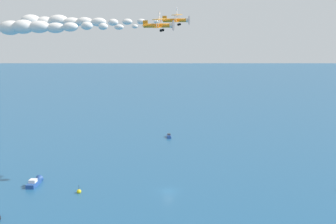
{
  "coord_description": "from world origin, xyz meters",
  "views": [
    {
      "loc": [
        108.16,
        29.6,
        34.69
      ],
      "look_at": [
        0.0,
        -0.08,
        19.34
      ],
      "focal_mm": 51.28,
      "sensor_mm": 36.0,
      "label": 1
    }
  ],
  "objects_px": {
    "wingwalker_lead": "(177,11)",
    "biplane_wingman": "(160,25)",
    "marker_buoy": "(79,191)",
    "wingwalker_wingman": "(159,15)",
    "biplane_lead": "(177,20)",
    "motorboat_far_stbd": "(35,182)",
    "motorboat_near_centre": "(169,136)"
  },
  "relations": [
    {
      "from": "biplane_wingman",
      "to": "wingwalker_wingman",
      "type": "relative_size",
      "value": 4.8
    },
    {
      "from": "motorboat_near_centre",
      "to": "biplane_lead",
      "type": "xyz_separation_m",
      "value": [
        58.14,
        17.86,
        40.78
      ]
    },
    {
      "from": "marker_buoy",
      "to": "biplane_lead",
      "type": "distance_m",
      "value": 48.06
    },
    {
      "from": "motorboat_near_centre",
      "to": "biplane_lead",
      "type": "distance_m",
      "value": 73.23
    },
    {
      "from": "wingwalker_lead",
      "to": "motorboat_near_centre",
      "type": "bearing_deg",
      "value": -162.96
    },
    {
      "from": "biplane_wingman",
      "to": "marker_buoy",
      "type": "bearing_deg",
      "value": -93.48
    },
    {
      "from": "wingwalker_wingman",
      "to": "motorboat_far_stbd",
      "type": "bearing_deg",
      "value": -98.33
    },
    {
      "from": "marker_buoy",
      "to": "wingwalker_wingman",
      "type": "relative_size",
      "value": 1.37
    },
    {
      "from": "marker_buoy",
      "to": "biplane_wingman",
      "type": "relative_size",
      "value": 0.29
    },
    {
      "from": "wingwalker_lead",
      "to": "motorboat_far_stbd",
      "type": "bearing_deg",
      "value": -71.25
    },
    {
      "from": "marker_buoy",
      "to": "wingwalker_wingman",
      "type": "distance_m",
      "value": 45.9
    },
    {
      "from": "motorboat_far_stbd",
      "to": "wingwalker_wingman",
      "type": "bearing_deg",
      "value": 81.67
    },
    {
      "from": "biplane_lead",
      "to": "wingwalker_lead",
      "type": "bearing_deg",
      "value": 6.28
    },
    {
      "from": "motorboat_near_centre",
      "to": "marker_buoy",
      "type": "bearing_deg",
      "value": -1.78
    },
    {
      "from": "wingwalker_lead",
      "to": "biplane_wingman",
      "type": "relative_size",
      "value": 0.24
    },
    {
      "from": "wingwalker_wingman",
      "to": "marker_buoy",
      "type": "bearing_deg",
      "value": -93.97
    },
    {
      "from": "motorboat_near_centre",
      "to": "biplane_wingman",
      "type": "height_order",
      "value": "biplane_wingman"
    },
    {
      "from": "motorboat_near_centre",
      "to": "wingwalker_lead",
      "type": "bearing_deg",
      "value": 17.04
    },
    {
      "from": "motorboat_far_stbd",
      "to": "marker_buoy",
      "type": "distance_m",
      "value": 14.36
    },
    {
      "from": "biplane_lead",
      "to": "wingwalker_wingman",
      "type": "height_order",
      "value": "biplane_lead"
    },
    {
      "from": "biplane_lead",
      "to": "wingwalker_wingman",
      "type": "xyz_separation_m",
      "value": [
        16.78,
        0.39,
        0.19
      ]
    },
    {
      "from": "biplane_wingman",
      "to": "motorboat_near_centre",
      "type": "bearing_deg",
      "value": -166.3
    },
    {
      "from": "wingwalker_lead",
      "to": "biplane_wingman",
      "type": "bearing_deg",
      "value": 1.2
    },
    {
      "from": "biplane_wingman",
      "to": "motorboat_far_stbd",
      "type": "bearing_deg",
      "value": -98.04
    },
    {
      "from": "marker_buoy",
      "to": "biplane_wingman",
      "type": "bearing_deg",
      "value": 86.52
    },
    {
      "from": "marker_buoy",
      "to": "biplane_wingman",
      "type": "xyz_separation_m",
      "value": [
        1.25,
        20.51,
        38.88
      ]
    },
    {
      "from": "motorboat_near_centre",
      "to": "wingwalker_wingman",
      "type": "xyz_separation_m",
      "value": [
        74.92,
        18.24,
        40.97
      ]
    },
    {
      "from": "biplane_wingman",
      "to": "wingwalker_wingman",
      "type": "xyz_separation_m",
      "value": [
        0.18,
        0.02,
        2.15
      ]
    },
    {
      "from": "motorboat_near_centre",
      "to": "motorboat_far_stbd",
      "type": "distance_m",
      "value": 71.73
    },
    {
      "from": "motorboat_far_stbd",
      "to": "biplane_wingman",
      "type": "xyz_separation_m",
      "value": [
        4.86,
        34.4,
        38.65
      ]
    },
    {
      "from": "motorboat_near_centre",
      "to": "wingwalker_wingman",
      "type": "height_order",
      "value": "wingwalker_wingman"
    },
    {
      "from": "biplane_lead",
      "to": "marker_buoy",
      "type": "bearing_deg",
      "value": -52.67
    }
  ]
}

